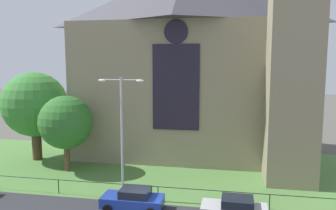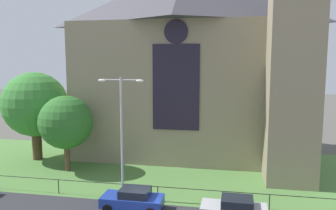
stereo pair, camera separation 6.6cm
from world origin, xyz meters
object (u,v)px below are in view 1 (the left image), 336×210
at_px(church_building, 191,60).
at_px(parked_car_blue, 133,199).
at_px(parked_car_silver, 235,209).
at_px(tree_left_far, 35,105).
at_px(tree_left_near, 66,122).
at_px(streetlamp_near, 122,124).

xyz_separation_m(church_building, parked_car_blue, (-2.15, -15.09, -9.53)).
distance_m(church_building, parked_car_blue, 17.97).
relative_size(church_building, parked_car_blue, 6.18).
relative_size(church_building, parked_car_silver, 6.14).
relative_size(tree_left_far, parked_car_silver, 2.14).
height_order(church_building, tree_left_near, church_building).
height_order(tree_left_near, parked_car_silver, tree_left_near).
bearing_deg(streetlamp_near, church_building, 75.87).
xyz_separation_m(tree_left_near, streetlamp_near, (7.13, -5.33, 1.10)).
bearing_deg(streetlamp_near, tree_left_near, 143.21).
bearing_deg(church_building, parked_car_blue, -98.11).
distance_m(tree_left_near, parked_car_silver, 17.27).
relative_size(church_building, streetlamp_near, 2.88).
bearing_deg(tree_left_near, parked_car_blue, -39.44).
relative_size(tree_left_near, parked_car_silver, 1.66).
relative_size(streetlamp_near, parked_car_silver, 2.13).
bearing_deg(tree_left_near, tree_left_far, 149.30).
relative_size(church_building, tree_left_near, 3.70).
bearing_deg(parked_car_blue, church_building, -98.27).
height_order(church_building, streetlamp_near, church_building).
bearing_deg(streetlamp_near, tree_left_far, 145.57).
relative_size(church_building, tree_left_far, 2.87).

